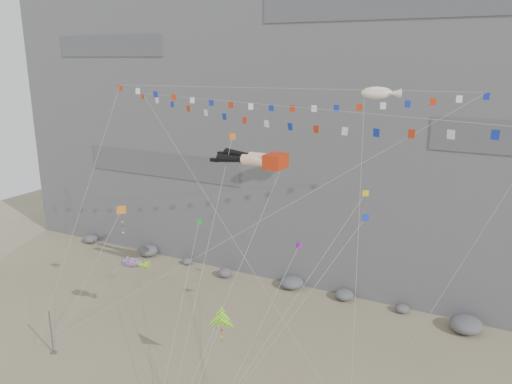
# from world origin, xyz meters

# --- Properties ---
(ground) EXTENTS (120.00, 120.00, 0.00)m
(ground) POSITION_xyz_m (0.00, 0.00, 0.00)
(ground) COLOR gray
(ground) RESTS_ON ground
(cliff) EXTENTS (80.00, 28.00, 50.00)m
(cliff) POSITION_xyz_m (0.00, 32.00, 25.00)
(cliff) COLOR slate
(cliff) RESTS_ON ground
(talus_boulders) EXTENTS (60.00, 3.00, 1.20)m
(talus_boulders) POSITION_xyz_m (0.00, 17.00, 0.60)
(talus_boulders) COLOR #5E5F63
(talus_boulders) RESTS_ON ground
(anchor_pole_left) EXTENTS (0.12, 0.12, 4.02)m
(anchor_pole_left) POSITION_xyz_m (-13.28, -4.03, 2.01)
(anchor_pole_left) COLOR slate
(anchor_pole_left) RESTS_ON ground
(legs_kite) EXTENTS (6.83, 16.94, 22.67)m
(legs_kite) POSITION_xyz_m (0.59, 7.16, 16.34)
(legs_kite) COLOR #B8290B
(legs_kite) RESTS_ON ground
(flag_banner_upper) EXTENTS (32.83, 16.64, 31.18)m
(flag_banner_upper) POSITION_xyz_m (1.72, 9.81, 22.09)
(flag_banner_upper) COLOR #B8290B
(flag_banner_upper) RESTS_ON ground
(flag_banner_lower) EXTENTS (34.91, 11.80, 23.93)m
(flag_banner_lower) POSITION_xyz_m (3.75, 4.78, 21.14)
(flag_banner_lower) COLOR #B8290B
(flag_banner_lower) RESTS_ON ground
(harlequin_kite) EXTENTS (4.04, 7.26, 13.24)m
(harlequin_kite) POSITION_xyz_m (-11.02, 3.04, 11.26)
(harlequin_kite) COLOR red
(harlequin_kite) RESTS_ON ground
(fish_windsock) EXTENTS (8.25, 5.92, 10.90)m
(fish_windsock) POSITION_xyz_m (-8.54, 1.19, 7.37)
(fish_windsock) COLOR orange
(fish_windsock) RESTS_ON ground
(delta_kite) EXTENTS (2.15, 5.45, 8.48)m
(delta_kite) POSITION_xyz_m (2.88, -2.61, 6.63)
(delta_kite) COLOR #F3EA0C
(delta_kite) RESTS_ON ground
(blimp_windsock) EXTENTS (4.94, 14.77, 25.82)m
(blimp_windsock) POSITION_xyz_m (9.24, 12.41, 21.75)
(blimp_windsock) COLOR white
(blimp_windsock) RESTS_ON ground
(small_kite_a) EXTENTS (3.24, 14.50, 22.71)m
(small_kite_a) POSITION_xyz_m (-2.30, 8.11, 17.56)
(small_kite_a) COLOR orange
(small_kite_a) RESTS_ON ground
(small_kite_b) EXTENTS (2.34, 11.20, 14.54)m
(small_kite_b) POSITION_xyz_m (5.25, 5.65, 9.68)
(small_kite_b) COLOR purple
(small_kite_b) RESTS_ON ground
(small_kite_c) EXTENTS (4.07, 12.05, 16.38)m
(small_kite_c) POSITION_xyz_m (-2.94, 3.44, 10.92)
(small_kite_c) COLOR green
(small_kite_c) RESTS_ON ground
(small_kite_d) EXTENTS (6.87, 15.18, 21.26)m
(small_kite_d) POSITION_xyz_m (9.70, 8.09, 13.89)
(small_kite_d) COLOR yellow
(small_kite_d) RESTS_ON ground
(small_kite_e) EXTENTS (8.24, 9.03, 17.85)m
(small_kite_e) POSITION_xyz_m (11.06, 3.22, 13.52)
(small_kite_e) COLOR #122A9E
(small_kite_e) RESTS_ON ground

